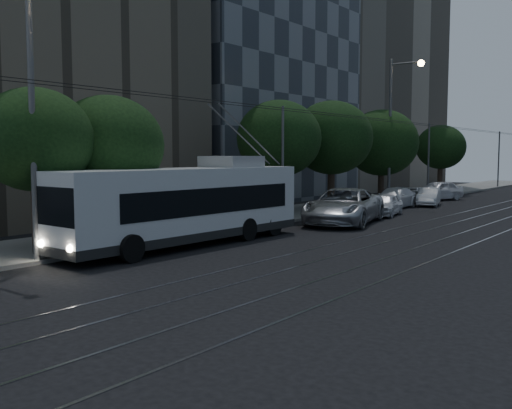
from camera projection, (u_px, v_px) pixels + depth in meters
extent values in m
plane|color=black|center=(238.00, 264.00, 18.38)|extent=(120.00, 120.00, 0.00)
cube|color=gray|center=(341.00, 206.00, 38.69)|extent=(5.00, 90.00, 0.15)
cube|color=#96959D|center=(456.00, 214.00, 33.95)|extent=(0.08, 90.00, 0.02)
cube|color=#96959D|center=(480.00, 216.00, 33.07)|extent=(0.08, 90.00, 0.02)
cube|color=#96959D|center=(509.00, 217.00, 32.12)|extent=(0.08, 90.00, 0.02)
cylinder|color=black|center=(393.00, 122.00, 35.98)|extent=(0.02, 90.00, 0.02)
cylinder|color=black|center=(403.00, 122.00, 35.56)|extent=(0.02, 90.00, 0.02)
cylinder|color=#5A5A5D|center=(283.00, 165.00, 29.22)|extent=(0.14, 0.14, 6.00)
cylinder|color=#5A5A5D|center=(428.00, 161.00, 44.97)|extent=(0.14, 0.14, 6.00)
cylinder|color=#5A5A5D|center=(499.00, 160.00, 60.71)|extent=(0.14, 0.14, 6.00)
cube|color=#323840|center=(230.00, 38.00, 46.16)|extent=(14.00, 18.00, 26.00)
cube|color=gray|center=(350.00, 30.00, 61.56)|extent=(14.00, 22.00, 34.00)
cube|color=silver|center=(185.00, 203.00, 22.07)|extent=(2.66, 11.33, 2.68)
cube|color=black|center=(185.00, 234.00, 22.18)|extent=(2.70, 11.37, 0.33)
cube|color=black|center=(193.00, 199.00, 22.43)|extent=(2.66, 8.98, 0.99)
cube|color=black|center=(56.00, 207.00, 17.64)|extent=(2.10, 0.13, 1.22)
cube|color=black|center=(270.00, 190.00, 26.47)|extent=(1.90, 0.12, 0.94)
cube|color=green|center=(55.00, 179.00, 17.56)|extent=(1.50, 0.09, 0.30)
cube|color=#969699|center=(231.00, 162.00, 24.15)|extent=(2.04, 2.11, 0.47)
sphere|color=white|center=(41.00, 243.00, 18.19)|extent=(0.24, 0.24, 0.24)
sphere|color=white|center=(71.00, 248.00, 17.21)|extent=(0.24, 0.24, 0.24)
cylinder|color=#5A5A5D|center=(241.00, 136.00, 25.01)|extent=(0.06, 4.26, 2.55)
cylinder|color=#5A5A5D|center=(251.00, 136.00, 24.66)|extent=(0.06, 4.26, 2.55)
cylinder|color=black|center=(89.00, 242.00, 20.04)|extent=(0.28, 0.94, 0.94)
cylinder|color=black|center=(131.00, 249.00, 18.64)|extent=(0.28, 0.94, 0.94)
cylinder|color=black|center=(207.00, 225.00, 24.83)|extent=(0.28, 0.94, 0.94)
cylinder|color=black|center=(248.00, 229.00, 23.43)|extent=(0.28, 0.94, 0.94)
cylinder|color=black|center=(233.00, 221.00, 26.25)|extent=(0.28, 0.94, 0.94)
cylinder|color=black|center=(273.00, 225.00, 24.85)|extent=(0.28, 0.94, 0.94)
imported|color=#B7BAC0|center=(344.00, 206.00, 29.21)|extent=(4.48, 7.06, 1.81)
imported|color=silver|center=(385.00, 205.00, 33.04)|extent=(2.22, 4.00, 1.29)
imported|color=white|center=(394.00, 198.00, 37.85)|extent=(1.93, 4.60, 1.33)
imported|color=white|center=(429.00, 197.00, 39.50)|extent=(2.31, 4.00, 1.25)
imported|color=white|center=(438.00, 190.00, 44.16)|extent=(3.21, 4.84, 1.53)
cylinder|color=#2D2019|center=(38.00, 219.00, 19.94)|extent=(0.44, 0.44, 2.55)
ellipsoid|color=black|center=(35.00, 140.00, 19.70)|extent=(4.00, 4.00, 3.60)
cylinder|color=#2D2019|center=(110.00, 216.00, 22.25)|extent=(0.44, 0.44, 2.28)
ellipsoid|color=black|center=(108.00, 145.00, 22.01)|extent=(4.29, 4.29, 3.86)
cylinder|color=#2D2019|center=(279.00, 194.00, 32.02)|extent=(0.44, 0.44, 2.66)
ellipsoid|color=black|center=(279.00, 138.00, 31.75)|extent=(4.74, 4.74, 4.27)
cylinder|color=#2D2019|center=(331.00, 190.00, 35.59)|extent=(0.44, 0.44, 2.68)
ellipsoid|color=black|center=(332.00, 138.00, 35.31)|extent=(5.08, 5.08, 4.57)
cylinder|color=#2D2019|center=(381.00, 187.00, 41.17)|extent=(0.44, 0.44, 2.41)
ellipsoid|color=black|center=(382.00, 143.00, 40.90)|extent=(5.27, 5.27, 4.74)
cylinder|color=#2D2019|center=(440.00, 180.00, 50.53)|extent=(0.44, 0.44, 2.60)
ellipsoid|color=black|center=(441.00, 147.00, 50.28)|extent=(4.31, 4.31, 3.88)
cylinder|color=#5A5A5D|center=(32.00, 120.00, 18.05)|extent=(0.20, 0.20, 9.25)
cylinder|color=#5A5A5D|center=(390.00, 133.00, 39.19)|extent=(0.20, 0.20, 10.05)
cylinder|color=#5A5A5D|center=(407.00, 63.00, 38.11)|extent=(2.21, 0.12, 0.12)
sphere|color=#F8CD88|center=(421.00, 63.00, 37.50)|extent=(0.44, 0.44, 0.44)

